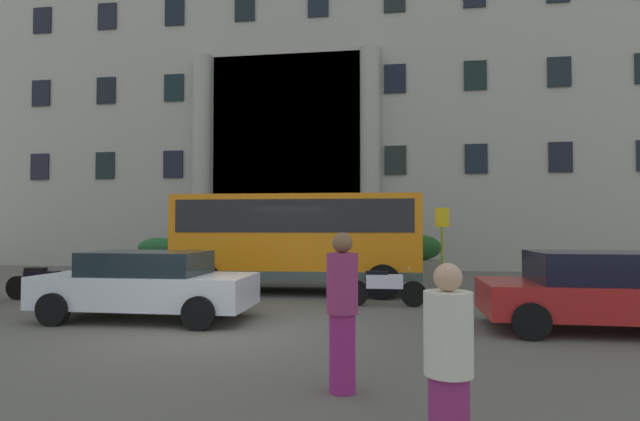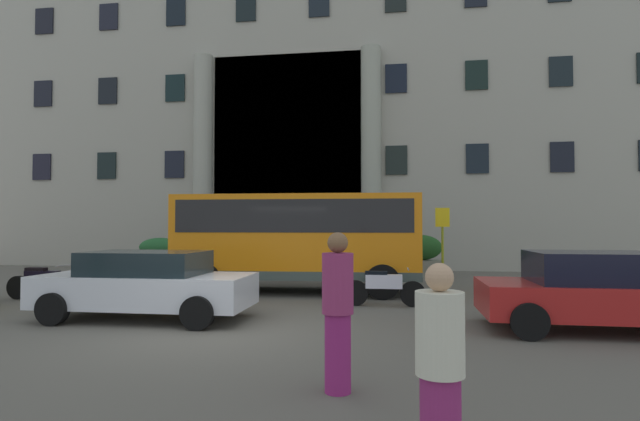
% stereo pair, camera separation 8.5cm
% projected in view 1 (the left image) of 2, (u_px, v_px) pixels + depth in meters
% --- Properties ---
extents(ground_plane, '(80.00, 64.00, 0.12)m').
position_uv_depth(ground_plane, '(212.00, 336.00, 8.79)').
color(ground_plane, '#58544B').
extents(office_building_facade, '(33.47, 9.68, 21.37)m').
position_uv_depth(office_building_facade, '(330.00, 61.00, 26.42)').
color(office_building_facade, '#9D9A8B').
rests_on(office_building_facade, ground_plane).
extents(orange_minibus, '(6.84, 2.86, 2.75)m').
position_uv_depth(orange_minibus, '(299.00, 234.00, 14.22)').
color(orange_minibus, orange).
rests_on(orange_minibus, ground_plane).
extents(bus_stop_sign, '(0.44, 0.08, 2.46)m').
position_uv_depth(bus_stop_sign, '(442.00, 237.00, 15.70)').
color(bus_stop_sign, '#919F1E').
rests_on(bus_stop_sign, ground_plane).
extents(hedge_planter_far_west, '(1.87, 0.75, 1.40)m').
position_uv_depth(hedge_planter_far_west, '(159.00, 256.00, 20.27)').
color(hedge_planter_far_west, gray).
rests_on(hedge_planter_far_west, ground_plane).
extents(hedge_planter_entrance_left, '(1.65, 0.83, 1.56)m').
position_uv_depth(hedge_planter_entrance_left, '(420.00, 257.00, 18.47)').
color(hedge_planter_entrance_left, gray).
rests_on(hedge_planter_entrance_left, ground_plane).
extents(hedge_planter_west, '(1.81, 0.98, 1.29)m').
position_uv_depth(hedge_planter_west, '(314.00, 259.00, 18.80)').
color(hedge_planter_west, '#705E5B').
rests_on(hedge_planter_west, ground_plane).
extents(parked_hatchback_near, '(4.24, 1.91, 1.37)m').
position_uv_depth(parked_hatchback_near, '(147.00, 284.00, 10.05)').
color(parked_hatchback_near, silver).
rests_on(parked_hatchback_near, ground_plane).
extents(parked_sedan_far, '(3.92, 2.06, 1.42)m').
position_uv_depth(parked_sedan_far, '(595.00, 291.00, 8.93)').
color(parked_sedan_far, '#B31F1D').
rests_on(parked_sedan_far, ground_plane).
extents(motorcycle_far_end, '(1.97, 0.55, 0.89)m').
position_uv_depth(motorcycle_far_end, '(40.00, 282.00, 12.66)').
color(motorcycle_far_end, black).
rests_on(motorcycle_far_end, ground_plane).
extents(motorcycle_near_kerb, '(1.94, 0.55, 0.89)m').
position_uv_depth(motorcycle_near_kerb, '(383.00, 287.00, 11.69)').
color(motorcycle_near_kerb, black).
rests_on(motorcycle_near_kerb, ground_plane).
extents(pedestrian_child_trailing, '(0.36, 0.36, 1.61)m').
position_uv_depth(pedestrian_child_trailing, '(449.00, 373.00, 3.65)').
color(pedestrian_child_trailing, '#902767').
rests_on(pedestrian_child_trailing, ground_plane).
extents(pedestrian_man_crossing, '(0.36, 0.36, 1.81)m').
position_uv_depth(pedestrian_man_crossing, '(342.00, 311.00, 5.66)').
color(pedestrian_man_crossing, '#94236C').
rests_on(pedestrian_man_crossing, ground_plane).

